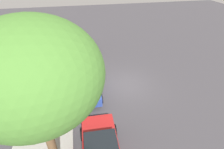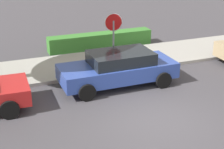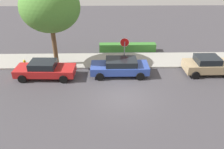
{
  "view_description": "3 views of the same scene",
  "coord_description": "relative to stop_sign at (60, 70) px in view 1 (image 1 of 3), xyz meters",
  "views": [
    {
      "loc": [
        -10.53,
        3.15,
        8.11
      ],
      "look_at": [
        -0.24,
        1.05,
        1.27
      ],
      "focal_mm": 28.0,
      "sensor_mm": 36.0,
      "label": 1
    },
    {
      "loc": [
        -4.87,
        -8.55,
        5.51
      ],
      "look_at": [
        -0.91,
        1.46,
        1.14
      ],
      "focal_mm": 55.0,
      "sensor_mm": 36.0,
      "label": 2
    },
    {
      "loc": [
        -1.0,
        -12.43,
        8.52
      ],
      "look_at": [
        -0.71,
        1.26,
        0.96
      ],
      "focal_mm": 35.0,
      "sensor_mm": 36.0,
      "label": 3
    }
  ],
  "objects": [
    {
      "name": "parked_car_blue",
      "position": [
        -0.45,
        -1.65,
        -1.0
      ],
      "size": [
        4.55,
        1.99,
        1.36
      ],
      "color": "#2D479E",
      "rests_on": "ground_plane"
    },
    {
      "name": "ground_plane",
      "position": [
        -0.41,
        -4.63,
        -1.72
      ],
      "size": [
        60.0,
        60.0,
        0.0
      ],
      "primitive_type": "plane",
      "color": "#423F44"
    },
    {
      "name": "parked_car_tan",
      "position": [
        6.63,
        -1.58,
        -0.97
      ],
      "size": [
        3.88,
        2.0,
        1.47
      ],
      "color": "tan",
      "rests_on": "ground_plane"
    },
    {
      "name": "front_yard_hedge",
      "position": [
        0.56,
        3.24,
        -1.33
      ],
      "size": [
        5.58,
        0.75,
        0.78
      ],
      "color": "#387A2D",
      "rests_on": "ground_plane"
    },
    {
      "name": "stop_sign",
      "position": [
        0.0,
        0.0,
        0.0
      ],
      "size": [
        0.76,
        0.1,
        2.51
      ],
      "color": "gray",
      "rests_on": "ground_plane"
    },
    {
      "name": "sidewalk_curb",
      "position": [
        -0.41,
        0.9,
        -1.65
      ],
      "size": [
        32.0,
        3.05,
        0.14
      ],
      "primitive_type": "cube",
      "color": "#9E9B93",
      "rests_on": "ground_plane"
    },
    {
      "name": "street_tree_near_corner",
      "position": [
        -5.76,
        0.01,
        3.26
      ],
      "size": [
        4.58,
        4.58,
        6.92
      ],
      "color": "brown",
      "rests_on": "ground_plane"
    }
  ]
}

